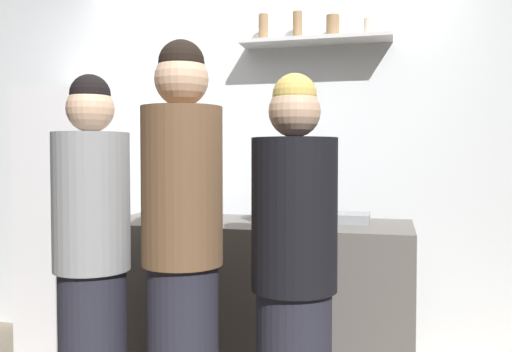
{
  "coord_description": "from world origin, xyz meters",
  "views": [
    {
      "loc": [
        0.83,
        -2.28,
        1.29
      ],
      "look_at": [
        0.11,
        0.53,
        1.18
      ],
      "focal_mm": 37.48,
      "sensor_mm": 36.0,
      "label": 1
    }
  ],
  "objects_px": {
    "wine_bottle_pale_glass": "(163,197)",
    "refrigerator": "(81,221)",
    "person_brown_jacket": "(182,252)",
    "utensil_holder": "(176,208)",
    "person_grey_hoodie": "(92,261)",
    "wine_bottle_green_glass": "(303,207)",
    "wine_bottle_amber_glass": "(258,198)",
    "baking_pan": "(337,218)",
    "water_bottle_plastic": "(262,201)",
    "person_blonde": "(294,281)"
  },
  "relations": [
    {
      "from": "wine_bottle_pale_glass",
      "to": "refrigerator",
      "type": "bearing_deg",
      "value": 165.08
    },
    {
      "from": "person_brown_jacket",
      "to": "wine_bottle_pale_glass",
      "type": "bearing_deg",
      "value": 35.84
    },
    {
      "from": "utensil_holder",
      "to": "person_grey_hoodie",
      "type": "bearing_deg",
      "value": -99.88
    },
    {
      "from": "wine_bottle_green_glass",
      "to": "person_grey_hoodie",
      "type": "height_order",
      "value": "person_grey_hoodie"
    },
    {
      "from": "utensil_holder",
      "to": "wine_bottle_amber_glass",
      "type": "relative_size",
      "value": 0.72
    },
    {
      "from": "baking_pan",
      "to": "person_brown_jacket",
      "type": "bearing_deg",
      "value": -124.42
    },
    {
      "from": "wine_bottle_pale_glass",
      "to": "wine_bottle_amber_glass",
      "type": "bearing_deg",
      "value": 5.13
    },
    {
      "from": "baking_pan",
      "to": "wine_bottle_pale_glass",
      "type": "relative_size",
      "value": 1.13
    },
    {
      "from": "baking_pan",
      "to": "wine_bottle_amber_glass",
      "type": "xyz_separation_m",
      "value": [
        -0.47,
        0.1,
        0.09
      ]
    },
    {
      "from": "wine_bottle_green_glass",
      "to": "person_grey_hoodie",
      "type": "xyz_separation_m",
      "value": [
        -0.88,
        -0.48,
        -0.22
      ]
    },
    {
      "from": "wine_bottle_pale_glass",
      "to": "water_bottle_plastic",
      "type": "height_order",
      "value": "wine_bottle_pale_glass"
    },
    {
      "from": "water_bottle_plastic",
      "to": "wine_bottle_green_glass",
      "type": "bearing_deg",
      "value": -33.93
    },
    {
      "from": "wine_bottle_green_glass",
      "to": "person_blonde",
      "type": "relative_size",
      "value": 0.19
    },
    {
      "from": "person_blonde",
      "to": "person_brown_jacket",
      "type": "height_order",
      "value": "person_brown_jacket"
    },
    {
      "from": "wine_bottle_green_glass",
      "to": "wine_bottle_amber_glass",
      "type": "xyz_separation_m",
      "value": [
        -0.33,
        0.4,
        0.0
      ]
    },
    {
      "from": "wine_bottle_amber_glass",
      "to": "person_brown_jacket",
      "type": "distance_m",
      "value": 0.94
    },
    {
      "from": "wine_bottle_green_glass",
      "to": "wine_bottle_amber_glass",
      "type": "height_order",
      "value": "wine_bottle_amber_glass"
    },
    {
      "from": "water_bottle_plastic",
      "to": "person_grey_hoodie",
      "type": "height_order",
      "value": "person_grey_hoodie"
    },
    {
      "from": "utensil_holder",
      "to": "wine_bottle_green_glass",
      "type": "bearing_deg",
      "value": -15.22
    },
    {
      "from": "wine_bottle_amber_glass",
      "to": "water_bottle_plastic",
      "type": "bearing_deg",
      "value": -70.17
    },
    {
      "from": "baking_pan",
      "to": "wine_bottle_pale_glass",
      "type": "xyz_separation_m",
      "value": [
        -1.04,
        0.05,
        0.09
      ]
    },
    {
      "from": "water_bottle_plastic",
      "to": "person_brown_jacket",
      "type": "xyz_separation_m",
      "value": [
        -0.18,
        -0.69,
        -0.16
      ]
    },
    {
      "from": "refrigerator",
      "to": "person_blonde",
      "type": "xyz_separation_m",
      "value": [
        1.63,
        -1.06,
        -0.07
      ]
    },
    {
      "from": "wine_bottle_amber_glass",
      "to": "person_blonde",
      "type": "distance_m",
      "value": 1.04
    },
    {
      "from": "utensil_holder",
      "to": "person_grey_hoodie",
      "type": "distance_m",
      "value": 0.72
    },
    {
      "from": "baking_pan",
      "to": "utensil_holder",
      "type": "bearing_deg",
      "value": -173.7
    },
    {
      "from": "wine_bottle_green_glass",
      "to": "person_blonde",
      "type": "xyz_separation_m",
      "value": [
        0.05,
        -0.53,
        -0.24
      ]
    },
    {
      "from": "baking_pan",
      "to": "utensil_holder",
      "type": "relative_size",
      "value": 1.53
    },
    {
      "from": "refrigerator",
      "to": "wine_bottle_pale_glass",
      "type": "bearing_deg",
      "value": -14.92
    },
    {
      "from": "baking_pan",
      "to": "water_bottle_plastic",
      "type": "xyz_separation_m",
      "value": [
        -0.39,
        -0.14,
        0.09
      ]
    },
    {
      "from": "person_grey_hoodie",
      "to": "refrigerator",
      "type": "bearing_deg",
      "value": -57.08
    },
    {
      "from": "baking_pan",
      "to": "person_blonde",
      "type": "relative_size",
      "value": 0.21
    },
    {
      "from": "wine_bottle_amber_glass",
      "to": "wine_bottle_pale_glass",
      "type": "distance_m",
      "value": 0.57
    },
    {
      "from": "wine_bottle_amber_glass",
      "to": "wine_bottle_pale_glass",
      "type": "relative_size",
      "value": 1.02
    },
    {
      "from": "baking_pan",
      "to": "person_blonde",
      "type": "xyz_separation_m",
      "value": [
        -0.09,
        -0.84,
        -0.16
      ]
    },
    {
      "from": "wine_bottle_amber_glass",
      "to": "wine_bottle_pale_glass",
      "type": "xyz_separation_m",
      "value": [
        -0.57,
        -0.05,
        0.0
      ]
    },
    {
      "from": "wine_bottle_green_glass",
      "to": "baking_pan",
      "type": "bearing_deg",
      "value": 65.8
    },
    {
      "from": "refrigerator",
      "to": "person_grey_hoodie",
      "type": "xyz_separation_m",
      "value": [
        0.7,
        -1.01,
        -0.04
      ]
    },
    {
      "from": "person_blonde",
      "to": "wine_bottle_pale_glass",
      "type": "bearing_deg",
      "value": 170.59
    },
    {
      "from": "water_bottle_plastic",
      "to": "wine_bottle_pale_glass",
      "type": "bearing_deg",
      "value": 164.35
    },
    {
      "from": "person_grey_hoodie",
      "to": "person_brown_jacket",
      "type": "relative_size",
      "value": 0.93
    },
    {
      "from": "person_brown_jacket",
      "to": "refrigerator",
      "type": "bearing_deg",
      "value": 54.8
    },
    {
      "from": "refrigerator",
      "to": "wine_bottle_pale_glass",
      "type": "height_order",
      "value": "refrigerator"
    },
    {
      "from": "baking_pan",
      "to": "wine_bottle_green_glass",
      "type": "distance_m",
      "value": 0.35
    },
    {
      "from": "wine_bottle_green_glass",
      "to": "refrigerator",
      "type": "bearing_deg",
      "value": 161.39
    },
    {
      "from": "water_bottle_plastic",
      "to": "person_brown_jacket",
      "type": "height_order",
      "value": "person_brown_jacket"
    },
    {
      "from": "utensil_holder",
      "to": "refrigerator",
      "type": "bearing_deg",
      "value": 158.36
    },
    {
      "from": "wine_bottle_pale_glass",
      "to": "person_brown_jacket",
      "type": "bearing_deg",
      "value": -61.4
    },
    {
      "from": "wine_bottle_amber_glass",
      "to": "person_grey_hoodie",
      "type": "bearing_deg",
      "value": -121.7
    },
    {
      "from": "wine_bottle_amber_glass",
      "to": "water_bottle_plastic",
      "type": "height_order",
      "value": "wine_bottle_amber_glass"
    }
  ]
}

